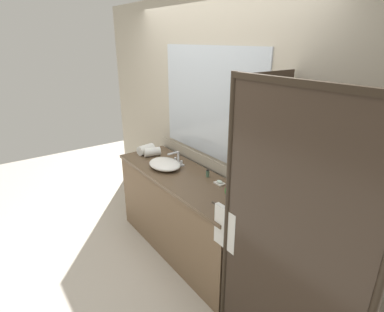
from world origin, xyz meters
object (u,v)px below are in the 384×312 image
at_px(soap_dish, 220,183).
at_px(rolled_towel_near_edge, 146,149).
at_px(amenity_bottle_conditioner, 248,194).
at_px(sink_basin, 165,164).
at_px(potted_plant, 233,193).
at_px(faucet, 177,160).
at_px(rolled_towel_middle, 152,152).
at_px(amenity_bottle_lotion, 208,173).

distance_m(soap_dish, rolled_towel_near_edge, 1.14).
bearing_deg(amenity_bottle_conditioner, sink_basin, -166.65).
bearing_deg(sink_basin, potted_plant, 3.19).
bearing_deg(amenity_bottle_conditioner, faucet, -175.73).
bearing_deg(soap_dish, rolled_towel_near_edge, -171.16).
xyz_separation_m(faucet, potted_plant, (0.98, -0.10, 0.05)).
bearing_deg(sink_basin, faucet, 90.00).
distance_m(amenity_bottle_conditioner, rolled_towel_near_edge, 1.49).
bearing_deg(soap_dish, rolled_towel_middle, -171.50).
bearing_deg(potted_plant, amenity_bottle_lotion, 162.65).
relative_size(soap_dish, rolled_towel_middle, 0.54).
relative_size(potted_plant, rolled_towel_near_edge, 0.90).
xyz_separation_m(faucet, rolled_towel_near_edge, (-0.49, -0.12, 0.00)).
xyz_separation_m(amenity_bottle_conditioner, rolled_towel_near_edge, (-1.47, -0.20, 0.02)).
height_order(faucet, rolled_towel_middle, faucet).
height_order(sink_basin, amenity_bottle_lotion, sink_basin).
distance_m(faucet, amenity_bottle_conditioner, 0.98).
bearing_deg(amenity_bottle_conditioner, rolled_towel_near_edge, -172.46).
bearing_deg(faucet, sink_basin, -90.00).
height_order(potted_plant, soap_dish, potted_plant).
bearing_deg(rolled_towel_near_edge, amenity_bottle_conditioner, 7.54).
xyz_separation_m(sink_basin, rolled_towel_middle, (-0.38, 0.06, 0.01)).
height_order(soap_dish, rolled_towel_near_edge, rolled_towel_near_edge).
distance_m(faucet, soap_dish, 0.64).
relative_size(potted_plant, amenity_bottle_lotion, 2.30).
relative_size(faucet, rolled_towel_middle, 0.92).
bearing_deg(rolled_towel_middle, amenity_bottle_conditioner, 7.18).
distance_m(faucet, potted_plant, 0.99).
relative_size(soap_dish, rolled_towel_near_edge, 0.51).
distance_m(sink_basin, rolled_towel_middle, 0.39).
bearing_deg(amenity_bottle_conditioner, potted_plant, -89.73).
xyz_separation_m(sink_basin, amenity_bottle_lotion, (0.45, 0.22, -0.00)).
bearing_deg(potted_plant, amenity_bottle_conditioner, 90.27).
relative_size(amenity_bottle_lotion, rolled_towel_near_edge, 0.39).
distance_m(potted_plant, rolled_towel_near_edge, 1.47).
relative_size(faucet, potted_plant, 0.97).
height_order(rolled_towel_near_edge, rolled_towel_middle, rolled_towel_near_edge).
height_order(sink_basin, rolled_towel_near_edge, rolled_towel_near_edge).
bearing_deg(rolled_towel_near_edge, amenity_bottle_lotion, 11.10).
relative_size(faucet, amenity_bottle_lotion, 2.23).
xyz_separation_m(faucet, amenity_bottle_conditioner, (0.98, 0.07, -0.01)).
xyz_separation_m(faucet, amenity_bottle_lotion, (0.45, 0.06, -0.02)).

